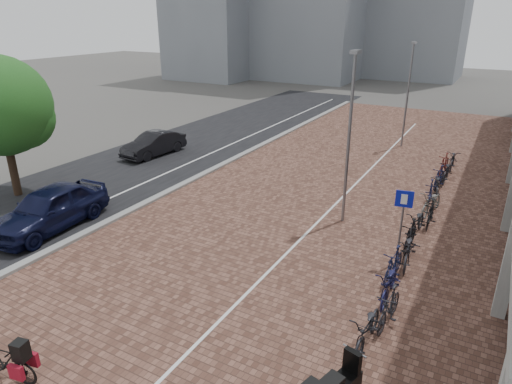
{
  "coord_description": "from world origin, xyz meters",
  "views": [
    {
      "loc": [
        7.96,
        -8.3,
        7.8
      ],
      "look_at": [
        0.0,
        6.0,
        1.3
      ],
      "focal_mm": 31.55,
      "sensor_mm": 36.0,
      "label": 1
    }
  ],
  "objects_px": {
    "car_navy": "(49,208)",
    "car_dark": "(154,144)",
    "hero_bike": "(5,361)",
    "parking_sign": "(402,215)"
  },
  "relations": [
    {
      "from": "car_navy",
      "to": "parking_sign",
      "type": "height_order",
      "value": "parking_sign"
    },
    {
      "from": "car_dark",
      "to": "parking_sign",
      "type": "height_order",
      "value": "parking_sign"
    },
    {
      "from": "car_dark",
      "to": "car_navy",
      "type": "bearing_deg",
      "value": -66.75
    },
    {
      "from": "car_navy",
      "to": "hero_bike",
      "type": "distance_m",
      "value": 8.19
    },
    {
      "from": "car_navy",
      "to": "hero_bike",
      "type": "bearing_deg",
      "value": -48.43
    },
    {
      "from": "hero_bike",
      "to": "car_navy",
      "type": "bearing_deg",
      "value": 34.46
    },
    {
      "from": "parking_sign",
      "to": "hero_bike",
      "type": "bearing_deg",
      "value": -133.74
    },
    {
      "from": "car_dark",
      "to": "hero_bike",
      "type": "bearing_deg",
      "value": -54.27
    },
    {
      "from": "car_navy",
      "to": "car_dark",
      "type": "bearing_deg",
      "value": 103.87
    },
    {
      "from": "car_navy",
      "to": "hero_bike",
      "type": "height_order",
      "value": "car_navy"
    }
  ]
}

